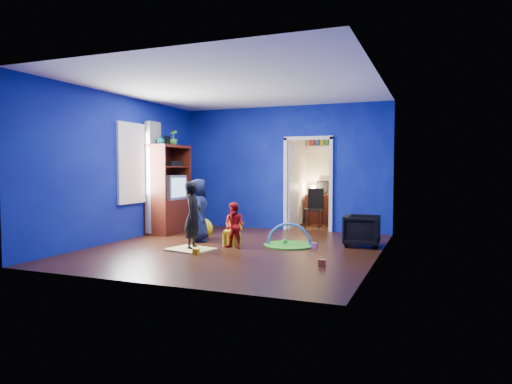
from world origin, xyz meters
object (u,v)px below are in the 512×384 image
at_px(toddler_red, 235,226).
at_px(play_mat, 289,245).
at_px(hopper_ball, 202,229).
at_px(folding_chair, 314,209).
at_px(armchair, 362,231).
at_px(crt_tv, 170,187).
at_px(vase, 160,140).
at_px(tv_armoire, 168,189).
at_px(child_black, 193,216).
at_px(study_desk, 323,209).
at_px(child_navy, 198,210).
at_px(kid_chair, 232,233).

relative_size(toddler_red, play_mat, 0.89).
bearing_deg(hopper_ball, folding_chair, 57.95).
xyz_separation_m(armchair, crt_tv, (-4.27, 0.22, 0.73)).
bearing_deg(vase, hopper_ball, -13.58).
height_order(toddler_red, tv_armoire, tv_armoire).
xyz_separation_m(child_black, vase, (-1.56, 1.35, 1.45)).
bearing_deg(hopper_ball, child_black, -69.76).
height_order(hopper_ball, study_desk, study_desk).
distance_m(armchair, study_desk, 3.57).
bearing_deg(hopper_ball, child_navy, -78.69).
relative_size(tv_armoire, folding_chair, 2.13).
height_order(child_black, toddler_red, child_black).
relative_size(child_navy, vase, 6.47).
xyz_separation_m(tv_armoire, kid_chair, (2.06, -1.10, -0.73)).
height_order(toddler_red, vase, vase).
relative_size(vase, kid_chair, 0.38).
distance_m(child_black, kid_chair, 0.83).
xyz_separation_m(toddler_red, tv_armoire, (-2.21, 1.30, 0.56)).
distance_m(child_navy, kid_chair, 0.96).
bearing_deg(child_black, vase, 37.17).
height_order(child_navy, kid_chair, child_navy).
xyz_separation_m(child_navy, toddler_red, (1.00, -0.47, -0.20)).
relative_size(hopper_ball, study_desk, 0.50).
height_order(toddler_red, study_desk, toddler_red).
bearing_deg(kid_chair, toddler_red, -70.41).
xyz_separation_m(toddler_red, play_mat, (0.83, 0.63, -0.40)).
height_order(tv_armoire, hopper_ball, tv_armoire).
relative_size(toddler_red, kid_chair, 1.66).
bearing_deg(vase, study_desk, 49.68).
bearing_deg(toddler_red, child_black, -146.13).
distance_m(armchair, tv_armoire, 4.37).
xyz_separation_m(tv_armoire, hopper_ball, (1.16, -0.58, -0.76)).
relative_size(child_navy, kid_chair, 2.47).
bearing_deg(hopper_ball, tv_armoire, 153.46).
height_order(toddler_red, crt_tv, crt_tv).
distance_m(tv_armoire, study_desk, 4.17).
height_order(tv_armoire, crt_tv, tv_armoire).
relative_size(armchair, toddler_red, 0.78).
bearing_deg(toddler_red, tv_armoire, 155.21).
bearing_deg(play_mat, tv_armoire, 167.54).
height_order(tv_armoire, play_mat, tv_armoire).
distance_m(crt_tv, play_mat, 3.23).
xyz_separation_m(crt_tv, hopper_ball, (1.12, -0.58, -0.80)).
relative_size(vase, play_mat, 0.20).
height_order(toddler_red, kid_chair, toddler_red).
height_order(toddler_red, folding_chair, folding_chair).
relative_size(child_black, child_navy, 0.98).
distance_m(crt_tv, kid_chair, 2.42).
distance_m(child_navy, hopper_ball, 0.47).
distance_m(child_navy, play_mat, 1.93).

